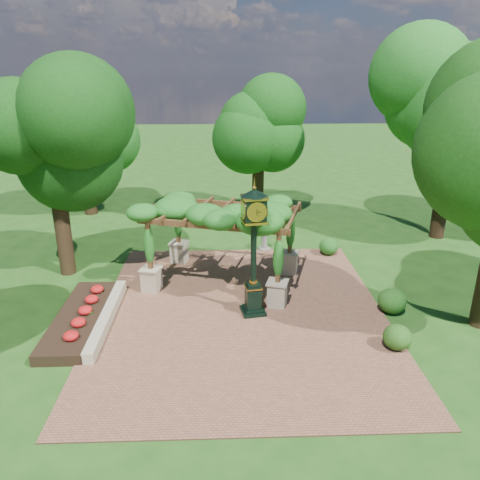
{
  "coord_description": "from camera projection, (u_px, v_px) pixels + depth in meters",
  "views": [
    {
      "loc": [
        -0.6,
        -13.64,
        8.17
      ],
      "look_at": [
        0.0,
        2.5,
        2.2
      ],
      "focal_mm": 35.0,
      "sensor_mm": 36.0,
      "label": 1
    }
  ],
  "objects": [
    {
      "name": "tree_west_near",
      "position": [
        51.0,
        141.0,
        17.89
      ],
      "size": [
        4.04,
        4.04,
        8.08
      ],
      "color": "#382616",
      "rests_on": "ground"
    },
    {
      "name": "tree_north",
      "position": [
        259.0,
        125.0,
        26.26
      ],
      "size": [
        3.61,
        3.61,
        7.54
      ],
      "color": "black",
      "rests_on": "ground"
    },
    {
      "name": "shrub_front",
      "position": [
        397.0,
        337.0,
        14.28
      ],
      "size": [
        0.98,
        0.98,
        0.78
      ],
      "primitive_type": "ellipsoid",
      "rotation": [
        0.0,
        0.0,
        -0.14
      ],
      "color": "#244E16",
      "rests_on": "brick_plaza"
    },
    {
      "name": "tree_west_far",
      "position": [
        81.0,
        120.0,
        25.99
      ],
      "size": [
        4.01,
        4.01,
        7.92
      ],
      "color": "#322113",
      "rests_on": "ground"
    },
    {
      "name": "shrub_back",
      "position": [
        329.0,
        246.0,
        21.54
      ],
      "size": [
        1.12,
        1.12,
        0.77
      ],
      "primitive_type": "ellipsoid",
      "rotation": [
        0.0,
        0.0,
        0.41
      ],
      "color": "#1D5819",
      "rests_on": "brick_plaza"
    },
    {
      "name": "ground",
      "position": [
        243.0,
        327.0,
        15.63
      ],
      "size": [
        120.0,
        120.0,
        0.0
      ],
      "primitive_type": "plane",
      "color": "#1E4714",
      "rests_on": "ground"
    },
    {
      "name": "flower_bed",
      "position": [
        80.0,
        318.0,
        15.85
      ],
      "size": [
        1.5,
        5.0,
        0.36
      ],
      "primitive_type": "cube",
      "color": "red",
      "rests_on": "ground"
    },
    {
      "name": "border_wall",
      "position": [
        107.0,
        317.0,
        15.87
      ],
      "size": [
        0.35,
        5.0,
        0.4
      ],
      "primitive_type": "cube",
      "color": "#C6B793",
      "rests_on": "ground"
    },
    {
      "name": "pedestal_clock",
      "position": [
        254.0,
        241.0,
        15.58
      ],
      "size": [
        1.04,
        1.04,
        4.58
      ],
      "rotation": [
        0.0,
        0.0,
        0.17
      ],
      "color": "black",
      "rests_on": "brick_plaza"
    },
    {
      "name": "tree_east_far",
      "position": [
        456.0,
        108.0,
        21.82
      ],
      "size": [
        5.6,
        5.6,
        9.26
      ],
      "color": "black",
      "rests_on": "ground"
    },
    {
      "name": "shrub_mid",
      "position": [
        392.0,
        301.0,
        16.4
      ],
      "size": [
        1.14,
        1.14,
        0.89
      ],
      "primitive_type": "ellipsoid",
      "rotation": [
        0.0,
        0.0,
        0.17
      ],
      "color": "#235618",
      "rests_on": "brick_plaza"
    },
    {
      "name": "pergola",
      "position": [
        222.0,
        212.0,
        17.94
      ],
      "size": [
        6.46,
        5.0,
        3.58
      ],
      "rotation": [
        0.0,
        0.0,
        -0.28
      ],
      "color": "#BBAB8B",
      "rests_on": "brick_plaza"
    },
    {
      "name": "sundial",
      "position": [
        264.0,
        242.0,
        22.22
      ],
      "size": [
        0.62,
        0.62,
        0.91
      ],
      "rotation": [
        0.0,
        0.0,
        0.29
      ],
      "color": "gray",
      "rests_on": "ground"
    },
    {
      "name": "brick_plaza",
      "position": [
        242.0,
        312.0,
        16.56
      ],
      "size": [
        10.0,
        12.0,
        0.04
      ],
      "primitive_type": "cube",
      "color": "brown",
      "rests_on": "ground"
    }
  ]
}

